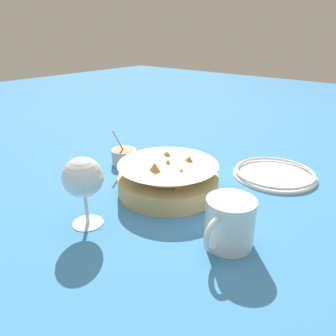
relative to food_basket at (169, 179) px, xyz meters
name	(u,v)px	position (x,y,z in m)	size (l,w,h in m)	color
ground_plane	(162,197)	(0.03, 0.01, -0.03)	(4.00, 4.00, 0.00)	teal
food_basket	(169,179)	(0.00, 0.00, 0.00)	(0.23, 0.23, 0.09)	tan
sauce_cup	(124,156)	(-0.05, -0.21, -0.01)	(0.07, 0.07, 0.11)	#B7B7BC
wine_glass	(83,179)	(0.21, -0.04, 0.06)	(0.08, 0.08, 0.14)	silver
beer_mug	(229,224)	(0.09, 0.21, 0.01)	(0.12, 0.09, 0.09)	silver
side_plate	(274,173)	(-0.24, 0.15, -0.03)	(0.21, 0.21, 0.01)	white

